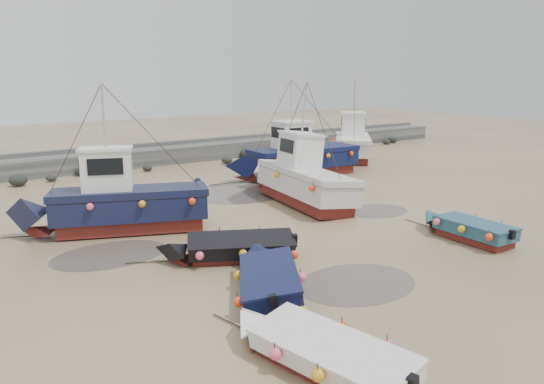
% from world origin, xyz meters
% --- Properties ---
extents(ground, '(120.00, 120.00, 0.00)m').
position_xyz_m(ground, '(0.00, 0.00, 0.00)').
color(ground, tan).
rests_on(ground, ground).
extents(seawall, '(60.00, 4.92, 1.50)m').
position_xyz_m(seawall, '(0.05, 21.99, 0.63)').
color(seawall, slate).
rests_on(seawall, ground).
extents(puddle_a, '(4.20, 4.20, 0.01)m').
position_xyz_m(puddle_a, '(-3.09, -3.25, 0.00)').
color(puddle_a, '#514940').
rests_on(puddle_a, ground).
extents(puddle_b, '(3.18, 3.18, 0.01)m').
position_xyz_m(puddle_b, '(4.24, 2.86, 0.00)').
color(puddle_b, '#514940').
rests_on(puddle_b, ground).
extents(puddle_c, '(4.37, 4.37, 0.01)m').
position_xyz_m(puddle_c, '(-8.74, 4.10, 0.00)').
color(puddle_c, '#514940').
rests_on(puddle_c, ground).
extents(puddle_d, '(5.69, 5.69, 0.01)m').
position_xyz_m(puddle_d, '(0.55, 10.37, 0.00)').
color(puddle_d, '#514940').
rests_on(puddle_d, ground).
extents(dinghy_0, '(2.34, 6.27, 1.43)m').
position_xyz_m(dinghy_0, '(-7.32, -6.43, 0.54)').
color(dinghy_0, maroon).
rests_on(dinghy_0, ground).
extents(dinghy_1, '(3.89, 5.61, 1.43)m').
position_xyz_m(dinghy_1, '(-5.71, -2.14, 0.54)').
color(dinghy_1, maroon).
rests_on(dinghy_1, ground).
extents(dinghy_2, '(2.04, 5.45, 1.43)m').
position_xyz_m(dinghy_2, '(3.85, -2.44, 0.56)').
color(dinghy_2, maroon).
rests_on(dinghy_2, ground).
extents(dinghy_4, '(5.77, 3.53, 1.43)m').
position_xyz_m(dinghy_4, '(-5.27, 1.04, 0.54)').
color(dinghy_4, maroon).
rests_on(dinghy_4, ground).
extents(cabin_boat_0, '(9.30, 4.98, 6.22)m').
position_xyz_m(cabin_boat_0, '(-7.51, 6.81, 1.36)').
color(cabin_boat_0, maroon).
rests_on(cabin_boat_0, ground).
extents(cabin_boat_1, '(3.68, 10.04, 6.22)m').
position_xyz_m(cabin_boat_1, '(2.07, 6.49, 1.34)').
color(cabin_boat_1, maroon).
rests_on(cabin_boat_1, ground).
extents(cabin_boat_2, '(10.54, 3.49, 6.22)m').
position_xyz_m(cabin_boat_2, '(6.40, 12.31, 1.33)').
color(cabin_boat_2, maroon).
rests_on(cabin_boat_2, ground).
extents(cabin_boat_3, '(7.03, 7.67, 6.22)m').
position_xyz_m(cabin_boat_3, '(14.40, 15.43, 1.38)').
color(cabin_boat_3, maroon).
rests_on(cabin_boat_3, ground).
extents(person, '(0.71, 0.52, 1.82)m').
position_xyz_m(person, '(-3.37, 7.35, 0.00)').
color(person, '#191C3C').
rests_on(person, ground).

